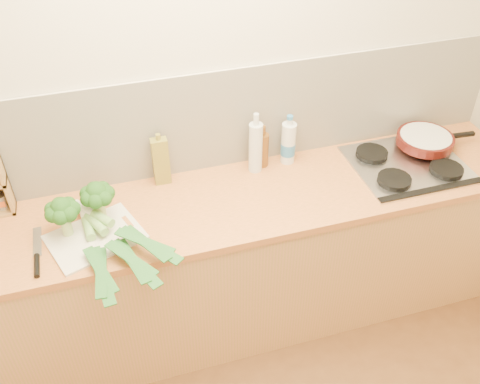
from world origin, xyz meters
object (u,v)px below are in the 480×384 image
object	(u,v)px
gas_hob	(408,163)
chopping_board	(95,237)
chefs_knife	(37,259)
skillet	(426,139)

from	to	relation	value
gas_hob	chopping_board	bearing A→B (deg)	-177.12
chopping_board	chefs_knife	distance (m)	0.26
chopping_board	skillet	bearing A→B (deg)	-13.30
chefs_knife	skillet	size ratio (longest dim) A/B	0.72
gas_hob	chopping_board	distance (m)	1.63
chopping_board	skillet	distance (m)	1.79
chopping_board	gas_hob	bearing A→B (deg)	-16.58
gas_hob	chefs_knife	bearing A→B (deg)	-175.37
chopping_board	chefs_knife	bearing A→B (deg)	176.18
gas_hob	skillet	bearing A→B (deg)	34.92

